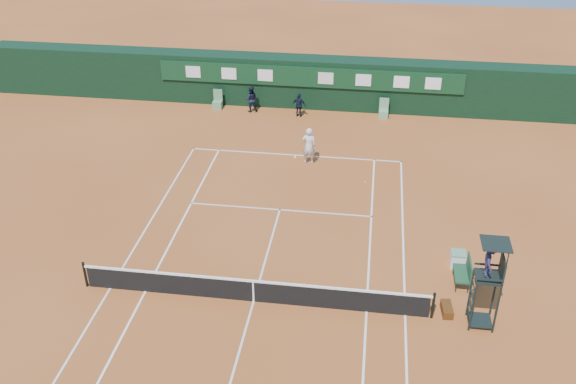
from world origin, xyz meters
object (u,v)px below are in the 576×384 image
Objects in this scene: tennis_net at (253,290)px; umpire_chair at (490,267)px; cooler at (458,259)px; player at (309,146)px; player_bench at (465,271)px.

umpire_chair is at bearing -0.55° from tennis_net.
player is at bearing 130.72° from cooler.
player reaches higher than tennis_net.
umpire_chair is 1.74× the size of player.
cooler is at bearing 23.18° from tennis_net.
cooler is (7.55, 3.23, -0.18)m from tennis_net.
cooler is at bearing 98.13° from umpire_chair.
player_bench is 1.16m from cooler.
player reaches higher than cooler.
player_bench is (-0.34, 2.20, -1.86)m from umpire_chair.
tennis_net is 8.26m from umpire_chair.
umpire_chair is 2.90m from player_bench.
tennis_net is 3.77× the size of umpire_chair.
player_bench is at bearing -82.95° from cooler.
umpire_chair is at bearing -81.32° from player_bench.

